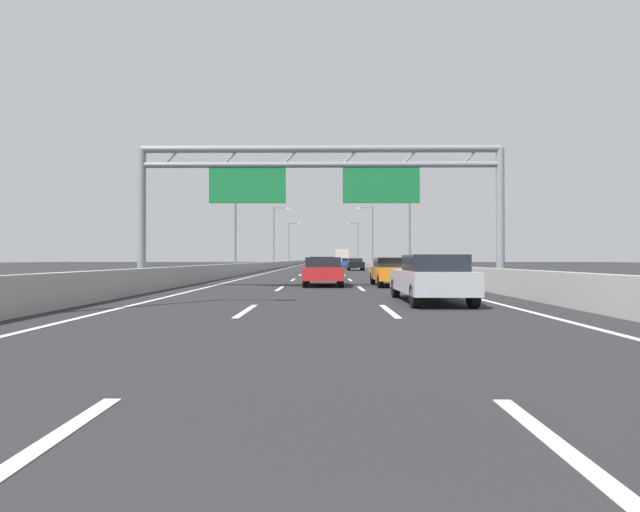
# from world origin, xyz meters

# --- Properties ---
(ground_plane) EXTENTS (260.00, 260.00, 0.00)m
(ground_plane) POSITION_xyz_m (0.00, 100.00, 0.00)
(ground_plane) COLOR #262628
(lane_dash_left_0) EXTENTS (0.16, 3.00, 0.01)m
(lane_dash_left_0) POSITION_xyz_m (-1.80, 3.50, 0.01)
(lane_dash_left_0) COLOR white
(lane_dash_left_0) RESTS_ON ground_plane
(lane_dash_left_1) EXTENTS (0.16, 3.00, 0.01)m
(lane_dash_left_1) POSITION_xyz_m (-1.80, 12.50, 0.01)
(lane_dash_left_1) COLOR white
(lane_dash_left_1) RESTS_ON ground_plane
(lane_dash_left_2) EXTENTS (0.16, 3.00, 0.01)m
(lane_dash_left_2) POSITION_xyz_m (-1.80, 21.50, 0.01)
(lane_dash_left_2) COLOR white
(lane_dash_left_2) RESTS_ON ground_plane
(lane_dash_left_3) EXTENTS (0.16, 3.00, 0.01)m
(lane_dash_left_3) POSITION_xyz_m (-1.80, 30.50, 0.01)
(lane_dash_left_3) COLOR white
(lane_dash_left_3) RESTS_ON ground_plane
(lane_dash_left_4) EXTENTS (0.16, 3.00, 0.01)m
(lane_dash_left_4) POSITION_xyz_m (-1.80, 39.50, 0.01)
(lane_dash_left_4) COLOR white
(lane_dash_left_4) RESTS_ON ground_plane
(lane_dash_left_5) EXTENTS (0.16, 3.00, 0.01)m
(lane_dash_left_5) POSITION_xyz_m (-1.80, 48.50, 0.01)
(lane_dash_left_5) COLOR white
(lane_dash_left_5) RESTS_ON ground_plane
(lane_dash_left_6) EXTENTS (0.16, 3.00, 0.01)m
(lane_dash_left_6) POSITION_xyz_m (-1.80, 57.50, 0.01)
(lane_dash_left_6) COLOR white
(lane_dash_left_6) RESTS_ON ground_plane
(lane_dash_left_7) EXTENTS (0.16, 3.00, 0.01)m
(lane_dash_left_7) POSITION_xyz_m (-1.80, 66.50, 0.01)
(lane_dash_left_7) COLOR white
(lane_dash_left_7) RESTS_ON ground_plane
(lane_dash_left_8) EXTENTS (0.16, 3.00, 0.01)m
(lane_dash_left_8) POSITION_xyz_m (-1.80, 75.50, 0.01)
(lane_dash_left_8) COLOR white
(lane_dash_left_8) RESTS_ON ground_plane
(lane_dash_left_9) EXTENTS (0.16, 3.00, 0.01)m
(lane_dash_left_9) POSITION_xyz_m (-1.80, 84.50, 0.01)
(lane_dash_left_9) COLOR white
(lane_dash_left_9) RESTS_ON ground_plane
(lane_dash_left_10) EXTENTS (0.16, 3.00, 0.01)m
(lane_dash_left_10) POSITION_xyz_m (-1.80, 93.50, 0.01)
(lane_dash_left_10) COLOR white
(lane_dash_left_10) RESTS_ON ground_plane
(lane_dash_left_11) EXTENTS (0.16, 3.00, 0.01)m
(lane_dash_left_11) POSITION_xyz_m (-1.80, 102.50, 0.01)
(lane_dash_left_11) COLOR white
(lane_dash_left_11) RESTS_ON ground_plane
(lane_dash_left_12) EXTENTS (0.16, 3.00, 0.01)m
(lane_dash_left_12) POSITION_xyz_m (-1.80, 111.50, 0.01)
(lane_dash_left_12) COLOR white
(lane_dash_left_12) RESTS_ON ground_plane
(lane_dash_left_13) EXTENTS (0.16, 3.00, 0.01)m
(lane_dash_left_13) POSITION_xyz_m (-1.80, 120.50, 0.01)
(lane_dash_left_13) COLOR white
(lane_dash_left_13) RESTS_ON ground_plane
(lane_dash_left_14) EXTENTS (0.16, 3.00, 0.01)m
(lane_dash_left_14) POSITION_xyz_m (-1.80, 129.50, 0.01)
(lane_dash_left_14) COLOR white
(lane_dash_left_14) RESTS_ON ground_plane
(lane_dash_left_15) EXTENTS (0.16, 3.00, 0.01)m
(lane_dash_left_15) POSITION_xyz_m (-1.80, 138.50, 0.01)
(lane_dash_left_15) COLOR white
(lane_dash_left_15) RESTS_ON ground_plane
(lane_dash_left_16) EXTENTS (0.16, 3.00, 0.01)m
(lane_dash_left_16) POSITION_xyz_m (-1.80, 147.50, 0.01)
(lane_dash_left_16) COLOR white
(lane_dash_left_16) RESTS_ON ground_plane
(lane_dash_left_17) EXTENTS (0.16, 3.00, 0.01)m
(lane_dash_left_17) POSITION_xyz_m (-1.80, 156.50, 0.01)
(lane_dash_left_17) COLOR white
(lane_dash_left_17) RESTS_ON ground_plane
(lane_dash_right_0) EXTENTS (0.16, 3.00, 0.01)m
(lane_dash_right_0) POSITION_xyz_m (1.80, 3.50, 0.01)
(lane_dash_right_0) COLOR white
(lane_dash_right_0) RESTS_ON ground_plane
(lane_dash_right_1) EXTENTS (0.16, 3.00, 0.01)m
(lane_dash_right_1) POSITION_xyz_m (1.80, 12.50, 0.01)
(lane_dash_right_1) COLOR white
(lane_dash_right_1) RESTS_ON ground_plane
(lane_dash_right_2) EXTENTS (0.16, 3.00, 0.01)m
(lane_dash_right_2) POSITION_xyz_m (1.80, 21.50, 0.01)
(lane_dash_right_2) COLOR white
(lane_dash_right_2) RESTS_ON ground_plane
(lane_dash_right_3) EXTENTS (0.16, 3.00, 0.01)m
(lane_dash_right_3) POSITION_xyz_m (1.80, 30.50, 0.01)
(lane_dash_right_3) COLOR white
(lane_dash_right_3) RESTS_ON ground_plane
(lane_dash_right_4) EXTENTS (0.16, 3.00, 0.01)m
(lane_dash_right_4) POSITION_xyz_m (1.80, 39.50, 0.01)
(lane_dash_right_4) COLOR white
(lane_dash_right_4) RESTS_ON ground_plane
(lane_dash_right_5) EXTENTS (0.16, 3.00, 0.01)m
(lane_dash_right_5) POSITION_xyz_m (1.80, 48.50, 0.01)
(lane_dash_right_5) COLOR white
(lane_dash_right_5) RESTS_ON ground_plane
(lane_dash_right_6) EXTENTS (0.16, 3.00, 0.01)m
(lane_dash_right_6) POSITION_xyz_m (1.80, 57.50, 0.01)
(lane_dash_right_6) COLOR white
(lane_dash_right_6) RESTS_ON ground_plane
(lane_dash_right_7) EXTENTS (0.16, 3.00, 0.01)m
(lane_dash_right_7) POSITION_xyz_m (1.80, 66.50, 0.01)
(lane_dash_right_7) COLOR white
(lane_dash_right_7) RESTS_ON ground_plane
(lane_dash_right_8) EXTENTS (0.16, 3.00, 0.01)m
(lane_dash_right_8) POSITION_xyz_m (1.80, 75.50, 0.01)
(lane_dash_right_8) COLOR white
(lane_dash_right_8) RESTS_ON ground_plane
(lane_dash_right_9) EXTENTS (0.16, 3.00, 0.01)m
(lane_dash_right_9) POSITION_xyz_m (1.80, 84.50, 0.01)
(lane_dash_right_9) COLOR white
(lane_dash_right_9) RESTS_ON ground_plane
(lane_dash_right_10) EXTENTS (0.16, 3.00, 0.01)m
(lane_dash_right_10) POSITION_xyz_m (1.80, 93.50, 0.01)
(lane_dash_right_10) COLOR white
(lane_dash_right_10) RESTS_ON ground_plane
(lane_dash_right_11) EXTENTS (0.16, 3.00, 0.01)m
(lane_dash_right_11) POSITION_xyz_m (1.80, 102.50, 0.01)
(lane_dash_right_11) COLOR white
(lane_dash_right_11) RESTS_ON ground_plane
(lane_dash_right_12) EXTENTS (0.16, 3.00, 0.01)m
(lane_dash_right_12) POSITION_xyz_m (1.80, 111.50, 0.01)
(lane_dash_right_12) COLOR white
(lane_dash_right_12) RESTS_ON ground_plane
(lane_dash_right_13) EXTENTS (0.16, 3.00, 0.01)m
(lane_dash_right_13) POSITION_xyz_m (1.80, 120.50, 0.01)
(lane_dash_right_13) COLOR white
(lane_dash_right_13) RESTS_ON ground_plane
(lane_dash_right_14) EXTENTS (0.16, 3.00, 0.01)m
(lane_dash_right_14) POSITION_xyz_m (1.80, 129.50, 0.01)
(lane_dash_right_14) COLOR white
(lane_dash_right_14) RESTS_ON ground_plane
(lane_dash_right_15) EXTENTS (0.16, 3.00, 0.01)m
(lane_dash_right_15) POSITION_xyz_m (1.80, 138.50, 0.01)
(lane_dash_right_15) COLOR white
(lane_dash_right_15) RESTS_ON ground_plane
(lane_dash_right_16) EXTENTS (0.16, 3.00, 0.01)m
(lane_dash_right_16) POSITION_xyz_m (1.80, 147.50, 0.01)
(lane_dash_right_16) COLOR white
(lane_dash_right_16) RESTS_ON ground_plane
(lane_dash_right_17) EXTENTS (0.16, 3.00, 0.01)m
(lane_dash_right_17) POSITION_xyz_m (1.80, 156.50, 0.01)
(lane_dash_right_17) COLOR white
(lane_dash_right_17) RESTS_ON ground_plane
(edge_line_left) EXTENTS (0.16, 176.00, 0.01)m
(edge_line_left) POSITION_xyz_m (-5.25, 88.00, 0.01)
(edge_line_left) COLOR white
(edge_line_left) RESTS_ON ground_plane
(edge_line_right) EXTENTS (0.16, 176.00, 0.01)m
(edge_line_right) POSITION_xyz_m (5.25, 88.00, 0.01)
(edge_line_right) COLOR white
(edge_line_right) RESTS_ON ground_plane
(barrier_left) EXTENTS (0.45, 220.00, 0.95)m
(barrier_left) POSITION_xyz_m (-6.90, 110.00, 0.47)
(barrier_left) COLOR #9E9E99
(barrier_left) RESTS_ON ground_plane
(barrier_right) EXTENTS (0.45, 220.00, 0.95)m
(barrier_right) POSITION_xyz_m (6.90, 110.00, 0.47)
(barrier_right) COLOR #9E9E99
(barrier_right) RESTS_ON ground_plane
(sign_gantry) EXTENTS (16.27, 0.36, 6.36)m
(sign_gantry) POSITION_xyz_m (-0.06, 21.54, 4.81)
(sign_gantry) COLOR gray
(sign_gantry) RESTS_ON ground_plane
(streetlamp_left_mid) EXTENTS (2.58, 0.28, 9.50)m
(streetlamp_left_mid) POSITION_xyz_m (-7.47, 42.31, 5.40)
(streetlamp_left_mid) COLOR slate
(streetlamp_left_mid) RESTS_ON ground_plane
(streetlamp_right_mid) EXTENTS (2.58, 0.28, 9.50)m
(streetlamp_right_mid) POSITION_xyz_m (7.47, 42.31, 5.40)
(streetlamp_right_mid) COLOR slate
(streetlamp_right_mid) RESTS_ON ground_plane
(streetlamp_left_far) EXTENTS (2.58, 0.28, 9.50)m
(streetlamp_left_far) POSITION_xyz_m (-7.47, 74.13, 5.40)
(streetlamp_left_far) COLOR slate
(streetlamp_left_far) RESTS_ON ground_plane
(streetlamp_right_far) EXTENTS (2.58, 0.28, 9.50)m
(streetlamp_right_far) POSITION_xyz_m (7.47, 74.13, 5.40)
(streetlamp_right_far) COLOR slate
(streetlamp_right_far) RESTS_ON ground_plane
(streetlamp_left_distant) EXTENTS (2.58, 0.28, 9.50)m
(streetlamp_left_distant) POSITION_xyz_m (-7.47, 105.96, 5.40)
(streetlamp_left_distant) COLOR slate
(streetlamp_left_distant) RESTS_ON ground_plane
(streetlamp_right_distant) EXTENTS (2.58, 0.28, 9.50)m
(streetlamp_right_distant) POSITION_xyz_m (7.47, 105.96, 5.40)
(streetlamp_right_distant) COLOR slate
(streetlamp_right_distant) RESTS_ON ground_plane
(yellow_car) EXTENTS (1.90, 4.25, 1.38)m
(yellow_car) POSITION_xyz_m (-0.25, 114.16, 0.72)
(yellow_car) COLOR yellow
(yellow_car) RESTS_ON ground_plane
(white_car) EXTENTS (1.74, 4.67, 1.47)m
(white_car) POSITION_xyz_m (0.05, 31.31, 0.76)
(white_car) COLOR silver
(white_car) RESTS_ON ground_plane
(orange_car) EXTENTS (1.76, 4.46, 1.39)m
(orange_car) POSITION_xyz_m (3.49, 23.84, 0.73)
(orange_car) COLOR orange
(orange_car) RESTS_ON ground_plane
(red_car) EXTENTS (1.88, 4.38, 1.40)m
(red_car) POSITION_xyz_m (0.12, 23.85, 0.73)
(red_car) COLOR red
(red_car) RESTS_ON ground_plane
(blue_car) EXTENTS (1.82, 4.50, 1.47)m
(blue_car) POSITION_xyz_m (3.66, 72.13, 0.77)
(blue_car) COLOR #2347AD
(blue_car) RESTS_ON ground_plane
(black_car) EXTENTS (1.82, 4.42, 1.42)m
(black_car) POSITION_xyz_m (3.83, 55.94, 0.73)
(black_car) COLOR black
(black_car) RESTS_ON ground_plane
(silver_car) EXTENTS (1.77, 4.56, 1.44)m
(silver_car) POSITION_xyz_m (3.37, 14.87, 0.74)
(silver_car) COLOR #A8ADB2
(silver_car) RESTS_ON ground_plane
(box_truck) EXTENTS (2.31, 8.31, 3.12)m
(box_truck) POSITION_xyz_m (3.39, 87.97, 1.72)
(box_truck) COLOR #B21E19
(box_truck) RESTS_ON ground_plane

